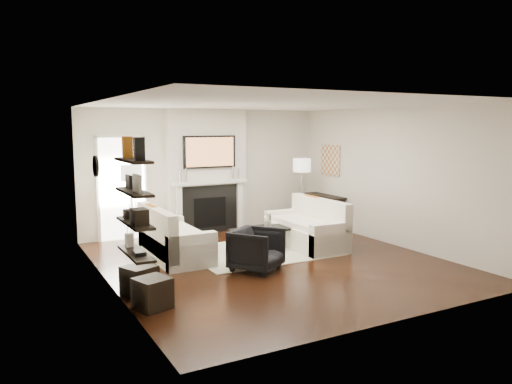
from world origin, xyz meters
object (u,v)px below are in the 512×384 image
loveseat_left_base (176,247)px  lamp_left_shade (131,173)px  loveseat_right_base (306,236)px  lamp_right_shade (302,165)px  armchair (257,248)px  ottoman_near (139,280)px  coffee_table (261,230)px

loveseat_left_base → lamp_left_shade: bearing=112.3°
loveseat_left_base → loveseat_right_base: same height
loveseat_right_base → lamp_right_shade: (0.92, 1.55, 1.24)m
armchair → ottoman_near: size_ratio=1.88×
armchair → lamp_left_shade: size_ratio=1.88×
coffee_table → armchair: size_ratio=1.47×
loveseat_right_base → armchair: armchair is taller
loveseat_left_base → coffee_table: bearing=-8.3°
ottoman_near → loveseat_right_base: bearing=18.7°
loveseat_left_base → armchair: bearing=-55.8°
ottoman_near → lamp_left_shade: bearing=77.1°
lamp_left_shade → ottoman_near: bearing=-102.9°
lamp_right_shade → armchair: bearing=-135.1°
lamp_right_shade → loveseat_right_base: bearing=-120.7°
lamp_left_shade → lamp_right_shade: size_ratio=1.00×
coffee_table → lamp_left_shade: (-2.06, 1.35, 1.05)m
armchair → lamp_left_shade: lamp_left_shade is taller
ottoman_near → armchair: bearing=7.0°
loveseat_left_base → lamp_left_shade: size_ratio=4.50×
lamp_right_shade → ottoman_near: bearing=-148.6°
armchair → lamp_right_shade: bearing=9.1°
lamp_left_shade → ottoman_near: lamp_left_shade is taller
coffee_table → armchair: bearing=-121.7°
loveseat_left_base → ottoman_near: size_ratio=4.50×
loveseat_left_base → armchair: 1.63m
loveseat_left_base → coffee_table: (1.60, -0.23, 0.19)m
loveseat_left_base → coffee_table: same height
loveseat_right_base → ottoman_near: size_ratio=4.50×
loveseat_right_base → armchair: bearing=-148.9°
armchair → lamp_right_shade: size_ratio=1.88×
lamp_right_shade → ottoman_near: size_ratio=1.00×
armchair → lamp_right_shade: lamp_right_shade is taller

